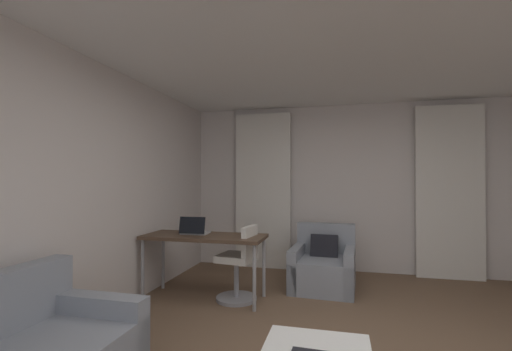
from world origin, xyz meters
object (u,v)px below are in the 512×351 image
(desk, at_px, (204,240))
(laptop, at_px, (194,230))
(armchair, at_px, (324,267))
(desk_chair, at_px, (240,267))

(desk, xyz_separation_m, laptop, (-0.14, 0.03, 0.11))
(laptop, bearing_deg, armchair, 25.66)
(desk, distance_m, desk_chair, 0.52)
(armchair, distance_m, desk, 1.62)
(desk, xyz_separation_m, desk_chair, (0.43, 0.04, -0.30))
(armchair, height_order, laptop, laptop)
(armchair, bearing_deg, desk, -151.09)
(desk, distance_m, laptop, 0.18)
(armchair, xyz_separation_m, laptop, (-1.51, -0.73, 0.54))
(armchair, xyz_separation_m, desk, (-1.37, -0.76, 0.42))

